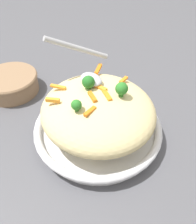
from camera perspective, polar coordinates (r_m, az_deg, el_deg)
The scene contains 16 objects.
ground_plane at distance 0.56m, azimuth 0.00°, elevation -5.62°, with size 2.40×2.40×0.00m, color #4C4C51.
serving_bowl at distance 0.55m, azimuth 0.00°, elevation -4.15°, with size 0.30×0.30×0.04m.
pasta_mound at distance 0.51m, azimuth 0.00°, elevation 0.40°, with size 0.26×0.25×0.09m, color #DBC689.
carrot_piece_0 at distance 0.49m, azimuth 0.76°, elevation 6.04°, with size 0.03×0.01×0.01m, color orange.
carrot_piece_1 at distance 0.44m, azimuth -2.03°, elevation 0.18°, with size 0.03×0.01×0.01m, color orange.
carrot_piece_2 at distance 0.47m, azimuth -1.55°, elevation 3.90°, with size 0.03×0.01×0.01m, color orange.
carrot_piece_3 at distance 0.56m, azimuth 0.07°, elevation 10.70°, with size 0.04×0.01×0.01m, color orange.
carrot_piece_4 at distance 0.48m, azimuth 2.14°, elevation 4.31°, with size 0.04×0.01×0.01m, color orange.
carrot_piece_5 at distance 0.53m, azimuth 6.41°, elevation 8.01°, with size 0.03×0.01×0.01m, color orange.
carrot_piece_6 at distance 0.51m, azimuth -9.95°, elevation 6.24°, with size 0.04×0.01×0.01m, color orange.
carrot_piece_7 at distance 0.48m, azimuth -11.27°, elevation 2.94°, with size 0.03×0.01×0.01m, color orange.
broccoli_floret_0 at distance 0.47m, azimuth 5.93°, elevation 5.79°, with size 0.03×0.03×0.03m.
broccoli_floret_1 at distance 0.49m, azimuth -2.60°, elevation 7.36°, with size 0.03×0.03×0.03m.
broccoli_floret_2 at distance 0.44m, azimuth -5.42°, elevation 1.72°, with size 0.02×0.02×0.03m.
serving_spoon at distance 0.52m, azimuth -2.97°, elevation 11.10°, with size 0.13×0.15×0.09m.
companion_bowl at distance 0.72m, azimuth -21.01°, elevation 6.95°, with size 0.16×0.16×0.05m.
Camera 1 is at (-0.28, 0.24, 0.43)m, focal length 36.55 mm.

